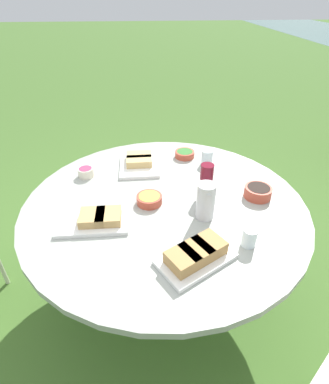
# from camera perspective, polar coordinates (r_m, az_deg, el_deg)

# --- Properties ---
(ground_plane) EXTENTS (40.00, 40.00, 0.00)m
(ground_plane) POSITION_cam_1_polar(r_m,az_deg,el_deg) (2.14, 0.00, -18.21)
(ground_plane) COLOR #446B2B
(dining_table) EXTENTS (1.50, 1.50, 0.75)m
(dining_table) POSITION_cam_1_polar(r_m,az_deg,el_deg) (1.66, 0.00, -4.05)
(dining_table) COLOR #4C4C51
(dining_table) RESTS_ON ground_plane
(water_pitcher) EXTENTS (0.10, 0.09, 0.19)m
(water_pitcher) POSITION_cam_1_polar(r_m,az_deg,el_deg) (1.46, 7.85, -1.76)
(water_pitcher) COLOR silver
(water_pitcher) RESTS_ON dining_table
(wine_glass) EXTENTS (0.07, 0.07, 0.19)m
(wine_glass) POSITION_cam_1_polar(r_m,az_deg,el_deg) (1.61, 8.08, 3.57)
(wine_glass) COLOR silver
(wine_glass) RESTS_ON dining_table
(platter_bread_main) EXTENTS (0.29, 0.25, 0.06)m
(platter_bread_main) POSITION_cam_1_polar(r_m,az_deg,el_deg) (1.93, -4.82, 5.61)
(platter_bread_main) COLOR white
(platter_bread_main) RESTS_ON dining_table
(platter_charcuterie) EXTENTS (0.19, 0.34, 0.06)m
(platter_charcuterie) POSITION_cam_1_polar(r_m,az_deg,el_deg) (1.48, -12.80, -5.15)
(platter_charcuterie) COLOR white
(platter_charcuterie) RESTS_ON dining_table
(platter_sandwich_side) EXTENTS (0.32, 0.37, 0.08)m
(platter_sandwich_side) POSITION_cam_1_polar(r_m,az_deg,el_deg) (1.27, 6.00, -11.81)
(platter_sandwich_side) COLOR white
(platter_sandwich_side) RESTS_ON dining_table
(bowl_fries) EXTENTS (0.14, 0.14, 0.05)m
(bowl_fries) POSITION_cam_1_polar(r_m,az_deg,el_deg) (1.58, -2.91, -1.33)
(bowl_fries) COLOR #B74733
(bowl_fries) RESTS_ON dining_table
(bowl_salad) EXTENTS (0.13, 0.13, 0.04)m
(bowl_salad) POSITION_cam_1_polar(r_m,az_deg,el_deg) (2.04, 3.87, 7.28)
(bowl_salad) COLOR #B74733
(bowl_salad) RESTS_ON dining_table
(bowl_olives) EXTENTS (0.15, 0.15, 0.06)m
(bowl_olives) POSITION_cam_1_polar(r_m,az_deg,el_deg) (1.70, 17.33, 0.18)
(bowl_olives) COLOR #B74733
(bowl_olives) RESTS_ON dining_table
(bowl_dip_red) EXTENTS (0.09, 0.09, 0.05)m
(bowl_dip_red) POSITION_cam_1_polar(r_m,az_deg,el_deg) (1.87, -14.76, 3.75)
(bowl_dip_red) COLOR beige
(bowl_dip_red) RESTS_ON dining_table
(cup_water_near) EXTENTS (0.06, 0.06, 0.09)m
(cup_water_near) POSITION_cam_1_polar(r_m,az_deg,el_deg) (1.38, 15.85, -8.28)
(cup_water_near) COLOR silver
(cup_water_near) RESTS_ON dining_table
(cup_water_far) EXTENTS (0.07, 0.07, 0.09)m
(cup_water_far) POSITION_cam_1_polar(r_m,az_deg,el_deg) (1.96, 8.11, 6.58)
(cup_water_far) COLOR silver
(cup_water_far) RESTS_ON dining_table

